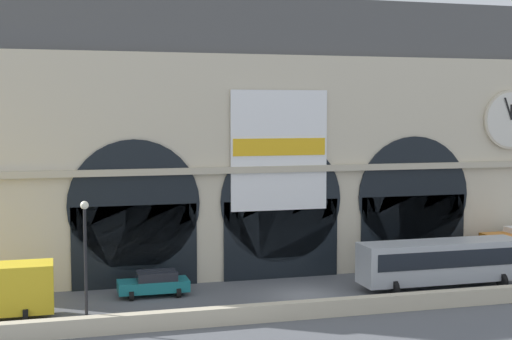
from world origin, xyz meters
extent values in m
plane|color=#54565B|center=(0.00, 0.00, 0.00)|extent=(200.00, 200.00, 0.00)
cube|color=beige|center=(0.00, -4.79, 0.48)|extent=(90.00, 0.70, 0.96)
cube|color=beige|center=(0.00, 7.94, 7.69)|extent=(42.18, 5.88, 15.38)
cube|color=#4C4C4C|center=(0.00, 8.24, 17.39)|extent=(42.18, 5.28, 4.01)
cube|color=black|center=(-10.04, 4.95, 2.72)|extent=(8.18, 0.20, 5.44)
cylinder|color=black|center=(-10.04, 4.95, 5.44)|extent=(8.61, 0.20, 8.61)
cube|color=black|center=(0.00, 4.95, 2.72)|extent=(8.18, 0.20, 5.44)
cylinder|color=black|center=(0.00, 4.95, 5.44)|extent=(8.61, 0.20, 8.61)
cube|color=black|center=(10.04, 4.95, 2.72)|extent=(8.18, 0.20, 5.44)
cylinder|color=black|center=(10.04, 4.95, 5.44)|extent=(8.61, 0.20, 8.61)
cylinder|color=beige|center=(17.84, 4.85, 10.92)|extent=(4.39, 0.25, 4.39)
cylinder|color=silver|center=(17.84, 4.73, 10.92)|extent=(4.07, 0.06, 4.07)
cube|color=black|center=(17.82, 4.67, 11.48)|extent=(0.20, 0.04, 1.12)
cube|color=black|center=(17.53, 4.65, 11.73)|extent=(0.73, 0.04, 1.66)
cube|color=white|center=(-0.20, 4.83, 8.88)|extent=(6.83, 0.12, 8.22)
cube|color=yellow|center=(-0.20, 4.75, 9.12)|extent=(6.56, 0.04, 1.17)
cube|color=#C0B49A|center=(0.00, 4.85, 7.60)|extent=(42.18, 0.50, 0.44)
cube|color=gold|center=(-17.95, -0.71, 1.77)|extent=(5.50, 2.30, 2.70)
cylinder|color=black|center=(-16.70, -1.74, 0.42)|extent=(0.28, 0.84, 0.84)
cylinder|color=black|center=(-16.70, 0.33, 0.42)|extent=(0.28, 0.84, 0.84)
cube|color=#19727A|center=(-9.21, 2.38, 0.65)|extent=(4.40, 1.80, 0.70)
cube|color=black|center=(-8.99, 2.38, 1.27)|extent=(2.46, 1.62, 0.55)
cylinder|color=black|center=(-10.66, 1.57, 0.30)|extent=(0.28, 0.60, 0.60)
cylinder|color=black|center=(-10.66, 3.19, 0.30)|extent=(0.28, 0.60, 0.60)
cylinder|color=black|center=(-7.76, 1.57, 0.30)|extent=(0.28, 0.60, 0.60)
cylinder|color=black|center=(-7.76, 3.19, 0.30)|extent=(0.28, 0.60, 0.60)
cube|color=#ADB2B7|center=(9.17, -0.61, 1.80)|extent=(11.00, 2.50, 2.60)
cube|color=black|center=(9.17, -1.88, 2.15)|extent=(10.12, 0.04, 1.10)
cylinder|color=black|center=(5.32, -1.73, 0.50)|extent=(0.28, 1.00, 1.00)
cylinder|color=black|center=(5.32, 0.52, 0.50)|extent=(0.28, 1.00, 1.00)
cylinder|color=black|center=(13.02, -1.73, 0.50)|extent=(0.28, 1.00, 1.00)
cylinder|color=black|center=(13.02, 0.52, 0.50)|extent=(0.28, 1.00, 1.00)
cube|color=orange|center=(15.73, 2.62, 1.57)|extent=(2.00, 2.30, 2.30)
cylinder|color=black|center=(15.63, 1.59, 0.42)|extent=(0.28, 0.84, 0.84)
cylinder|color=black|center=(15.63, 3.66, 0.42)|extent=(0.28, 0.84, 0.84)
cylinder|color=black|center=(-13.54, -3.99, 3.25)|extent=(0.16, 0.16, 6.50)
sphere|color=#F2EDCC|center=(-13.54, -3.99, 6.68)|extent=(0.44, 0.44, 0.44)
camera|label=1|loc=(-14.94, -42.57, 11.57)|focal=51.13mm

